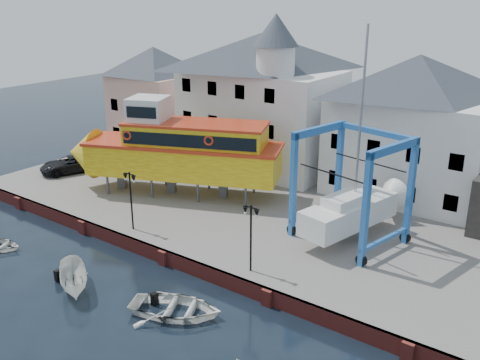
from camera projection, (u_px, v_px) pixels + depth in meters
The scene contains 13 objects.
ground at pixel (164, 265), 34.46m from camera, with size 140.00×140.00×0.00m, color black.
hardstanding at pixel (259, 205), 42.67m from camera, with size 44.00×22.00×1.00m, color #625953.
quay_wall at pixel (164, 257), 34.37m from camera, with size 44.00×0.47×1.00m.
building_pink at pixel (155, 97), 56.10m from camera, with size 8.00×7.00×10.30m.
building_white_main at pixel (261, 99), 48.72m from camera, with size 14.00×8.30×14.00m.
building_white_right at pixel (413, 127), 41.74m from camera, with size 12.00×8.00×11.20m.
lamp_post_left at pixel (130, 186), 36.20m from camera, with size 1.12×0.32×4.20m.
lamp_post_right at pixel (251, 222), 30.65m from camera, with size 1.12×0.32×4.20m.
tour_boat at pixel (171, 149), 42.81m from camera, with size 18.20×10.82×7.81m.
travel_lift at pixel (357, 204), 35.54m from camera, with size 7.40×9.46×13.86m.
van at pixel (71, 164), 48.71m from camera, with size 2.48×5.38×1.50m, color black.
motorboat_a at pixel (75, 289), 31.60m from camera, with size 1.57×4.18×1.62m, color white.
motorboat_b at pixel (176, 314), 29.16m from camera, with size 3.63×5.09×1.05m, color white.
Camera 1 is at (22.02, -21.88, 16.67)m, focal length 40.00 mm.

